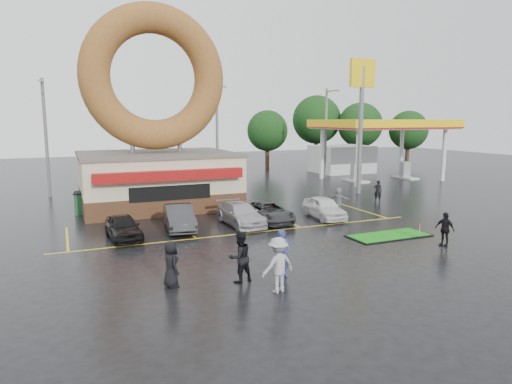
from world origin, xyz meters
name	(u,v)px	position (x,y,z in m)	size (l,w,h in m)	color
ground	(279,249)	(0.00, 0.00, 0.00)	(120.00, 120.00, 0.00)	black
donut_shop	(156,141)	(-3.00, 12.97, 4.46)	(10.20, 8.70, 13.50)	#472B19
gas_station	(364,141)	(20.00, 20.94, 3.70)	(12.30, 13.65, 5.90)	silver
shell_sign	(362,101)	(13.00, 12.00, 7.38)	(2.20, 0.36, 10.60)	slate
streetlight_left	(46,135)	(-10.00, 19.92, 4.78)	(0.40, 2.21, 9.00)	slate
streetlight_mid	(217,132)	(4.00, 20.92, 4.78)	(0.40, 2.21, 9.00)	slate
streetlight_right	(326,131)	(16.00, 21.92, 4.78)	(0.40, 2.21, 9.00)	slate
tree_far_a	(360,125)	(26.00, 30.00, 5.18)	(5.60, 5.60, 8.00)	#332114
tree_far_b	(408,130)	(32.00, 28.00, 4.53)	(4.90, 4.90, 7.00)	#332114
tree_far_c	(317,120)	(22.00, 34.00, 5.84)	(6.30, 6.30, 9.00)	#332114
tree_far_d	(267,131)	(14.00, 32.00, 4.53)	(4.90, 4.90, 7.00)	#332114
car_black	(123,227)	(-6.38, 4.77, 0.61)	(1.44, 3.58, 1.22)	black
car_dgrey	(179,218)	(-3.33, 5.57, 0.67)	(1.43, 4.09, 1.35)	#2F2F31
car_silver	(241,214)	(0.16, 5.32, 0.62)	(1.75, 4.31, 1.25)	#B2B1B7
car_grey	(269,212)	(1.98, 5.39, 0.59)	(1.95, 4.23, 1.17)	#2F2F31
car_white	(324,208)	(5.46, 4.97, 0.66)	(1.55, 3.85, 1.31)	silver
person_blue	(282,254)	(-1.53, -3.39, 0.93)	(0.68, 0.44, 1.85)	navy
person_blackjkt	(240,257)	(-3.20, -3.23, 0.95)	(0.92, 0.72, 1.90)	black
person_hoodie	(278,265)	(-2.34, -4.68, 0.98)	(1.27, 0.73, 1.96)	#98989A
person_bystander	(171,264)	(-5.65, -2.72, 0.85)	(0.83, 0.54, 1.69)	black
person_cameraman	(445,229)	(7.48, -2.52, 0.81)	(0.95, 0.40, 1.63)	black
person_walker_near	(339,199)	(7.48, 6.49, 0.78)	(1.45, 0.46, 1.57)	gray
person_walker_far	(378,191)	(12.05, 8.31, 0.78)	(0.57, 0.38, 1.57)	black
dumpster	(90,203)	(-7.50, 12.21, 0.65)	(1.80, 1.20, 1.30)	#1C4926
putting_green	(389,236)	(6.26, -0.05, 0.03)	(4.32, 1.90, 0.54)	black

